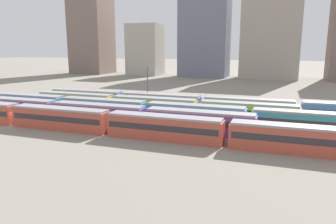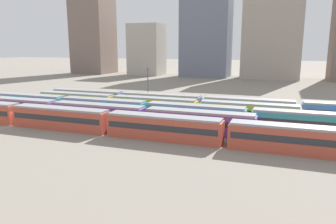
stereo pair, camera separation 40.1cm
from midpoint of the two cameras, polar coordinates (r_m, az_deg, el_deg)
name	(u,v)px [view 1 (the left image)]	position (r m, az deg, el deg)	size (l,w,h in m)	color
ground_plane	(54,113)	(71.81, -19.94, -0.21)	(600.00, 600.00, 0.00)	gray
train_track_0	(109,122)	(52.11, -10.73, -1.84)	(74.70, 3.06, 3.75)	#BC4C38
train_track_1	(98,114)	(59.10, -12.59, -0.33)	(55.80, 3.06, 3.75)	#6B429E
train_track_2	(249,119)	(55.60, 14.16, -1.15)	(112.50, 3.06, 3.75)	teal
train_track_3	(154,106)	(65.18, -2.72, 1.04)	(55.80, 3.06, 3.75)	yellow
train_track_4	(299,110)	(65.68, 22.23, 0.26)	(112.50, 3.06, 3.75)	#4C70BC
catenary_pole_1	(147,85)	(74.04, -3.87, 4.87)	(0.24, 3.20, 9.31)	#4C4C51
distant_building_0	(91,24)	(177.78, -13.68, 15.15)	(18.48, 17.83, 51.70)	#7A665B
distant_building_1	(145,50)	(162.84, -4.17, 11.11)	(16.02, 13.91, 25.05)	#B2A899
distant_building_2	(205,36)	(153.30, 6.54, 13.34)	(22.15, 15.43, 37.37)	slate
distant_building_3	(270,36)	(149.39, 17.84, 12.85)	(24.62, 15.12, 37.01)	#A89989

